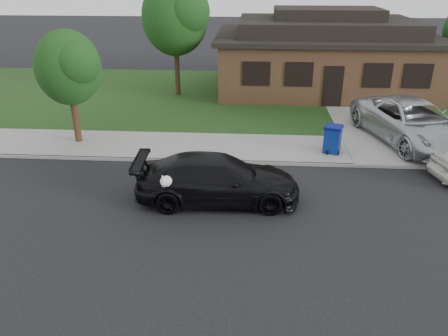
{
  "coord_description": "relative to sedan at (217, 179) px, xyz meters",
  "views": [
    {
      "loc": [
        -0.14,
        -11.76,
        6.8
      ],
      "look_at": [
        -0.98,
        0.67,
        1.1
      ],
      "focal_mm": 35.0,
      "sensor_mm": 36.0,
      "label": 1
    }
  ],
  "objects": [
    {
      "name": "sedan",
      "position": [
        0.0,
        0.0,
        0.0
      ],
      "size": [
        5.26,
        2.53,
        1.5
      ],
      "rotation": [
        0.0,
        0.0,
        1.62
      ],
      "color": "black",
      "rests_on": "ground"
    },
    {
      "name": "lawn",
      "position": [
        1.19,
        12.44,
        -0.69
      ],
      "size": [
        60.0,
        13.0,
        0.13
      ],
      "primitive_type": "cube",
      "color": "#193814",
      "rests_on": "ground"
    },
    {
      "name": "tree_0",
      "position": [
        -3.15,
        12.31,
        3.73
      ],
      "size": [
        3.78,
        3.6,
        6.34
      ],
      "color": "#332114",
      "rests_on": "ground"
    },
    {
      "name": "curb",
      "position": [
        1.19,
        2.94,
        -0.69
      ],
      "size": [
        60.0,
        0.12,
        0.12
      ],
      "primitive_type": "cube",
      "color": "gray",
      "rests_on": "ground"
    },
    {
      "name": "driveway",
      "position": [
        7.19,
        9.44,
        -0.68
      ],
      "size": [
        4.5,
        13.0,
        0.14
      ],
      "primitive_type": "cube",
      "color": "gray",
      "rests_on": "ground"
    },
    {
      "name": "minivan",
      "position": [
        7.68,
        5.47,
        0.24
      ],
      "size": [
        4.39,
        6.7,
        1.71
      ],
      "primitive_type": "imported",
      "rotation": [
        0.0,
        0.0,
        0.27
      ],
      "color": "#B8BAC0",
      "rests_on": "driveway"
    },
    {
      "name": "sidewalk",
      "position": [
        1.19,
        4.44,
        -0.69
      ],
      "size": [
        60.0,
        3.0,
        0.12
      ],
      "primitive_type": "cube",
      "color": "gray",
      "rests_on": "ground"
    },
    {
      "name": "recycling_bin",
      "position": [
        4.24,
        4.09,
        -0.08
      ],
      "size": [
        0.84,
        0.84,
        1.1
      ],
      "rotation": [
        0.0,
        0.0,
        -0.35
      ],
      "color": "navy",
      "rests_on": "sidewalk"
    },
    {
      "name": "ground",
      "position": [
        1.19,
        -0.56,
        -0.75
      ],
      "size": [
        120.0,
        120.0,
        0.0
      ],
      "primitive_type": "plane",
      "color": "black",
      "rests_on": "ground"
    },
    {
      "name": "tree_2",
      "position": [
        -6.19,
        4.55,
        2.52
      ],
      "size": [
        2.73,
        2.6,
        4.59
      ],
      "color": "#332114",
      "rests_on": "ground"
    },
    {
      "name": "house",
      "position": [
        5.19,
        14.43,
        1.38
      ],
      "size": [
        12.6,
        8.6,
        4.65
      ],
      "color": "#422B1C",
      "rests_on": "ground"
    }
  ]
}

